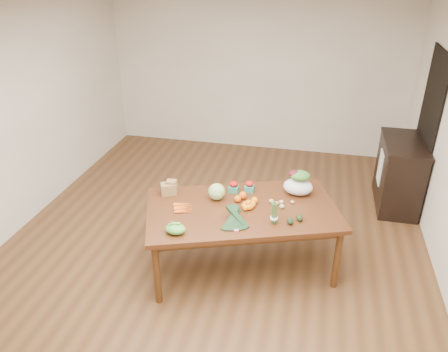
% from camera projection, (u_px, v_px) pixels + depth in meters
% --- Properties ---
extents(floor, '(6.00, 6.00, 0.00)m').
position_uv_depth(floor, '(216.00, 241.00, 5.33)').
color(floor, brown).
rests_on(floor, ground).
extents(ceiling, '(5.00, 6.00, 0.02)m').
position_uv_depth(ceiling, '(213.00, 6.00, 4.09)').
color(ceiling, white).
rests_on(ceiling, room_walls).
extents(room_walls, '(5.02, 6.02, 2.70)m').
position_uv_depth(room_walls, '(215.00, 139.00, 4.71)').
color(room_walls, white).
rests_on(room_walls, floor).
extents(dining_table, '(2.24, 1.71, 0.75)m').
position_uv_depth(dining_table, '(242.00, 237.00, 4.77)').
color(dining_table, '#482310').
rests_on(dining_table, floor).
extents(doorway_dark, '(0.02, 1.00, 2.10)m').
position_uv_depth(doorway_dark, '(426.00, 131.00, 5.75)').
color(doorway_dark, black).
rests_on(doorway_dark, floor).
extents(cabinet, '(0.52, 1.02, 0.94)m').
position_uv_depth(cabinet, '(399.00, 174.00, 5.92)').
color(cabinet, black).
rests_on(cabinet, floor).
extents(dish_towel, '(0.02, 0.28, 0.45)m').
position_uv_depth(dish_towel, '(380.00, 167.00, 5.91)').
color(dish_towel, white).
rests_on(dish_towel, cabinet).
extents(paper_bag, '(0.27, 0.25, 0.15)m').
position_uv_depth(paper_bag, '(168.00, 188.00, 4.83)').
color(paper_bag, olive).
rests_on(paper_bag, dining_table).
extents(cabbage, '(0.18, 0.18, 0.18)m').
position_uv_depth(cabbage, '(217.00, 192.00, 4.72)').
color(cabbage, '#ADDA7D').
rests_on(cabbage, dining_table).
extents(strawberry_basket_a, '(0.14, 0.14, 0.10)m').
position_uv_depth(strawberry_basket_a, '(234.00, 188.00, 4.89)').
color(strawberry_basket_a, '#B80D0C').
rests_on(strawberry_basket_a, dining_table).
extents(strawberry_basket_b, '(0.13, 0.13, 0.10)m').
position_uv_depth(strawberry_basket_b, '(249.00, 187.00, 4.90)').
color(strawberry_basket_b, red).
rests_on(strawberry_basket_b, dining_table).
extents(orange_a, '(0.08, 0.08, 0.08)m').
position_uv_depth(orange_a, '(238.00, 199.00, 4.69)').
color(orange_a, orange).
rests_on(orange_a, dining_table).
extents(orange_b, '(0.09, 0.09, 0.09)m').
position_uv_depth(orange_b, '(243.00, 195.00, 4.74)').
color(orange_b, orange).
rests_on(orange_b, dining_table).
extents(orange_c, '(0.08, 0.08, 0.08)m').
position_uv_depth(orange_c, '(254.00, 200.00, 4.66)').
color(orange_c, orange).
rests_on(orange_c, dining_table).
extents(mandarin_cluster, '(0.23, 0.23, 0.10)m').
position_uv_depth(mandarin_cluster, '(248.00, 204.00, 4.56)').
color(mandarin_cluster, orange).
rests_on(mandarin_cluster, dining_table).
extents(carrots, '(0.28, 0.28, 0.03)m').
position_uv_depth(carrots, '(184.00, 208.00, 4.57)').
color(carrots, orange).
rests_on(carrots, dining_table).
extents(snap_pea_bag, '(0.20, 0.15, 0.09)m').
position_uv_depth(snap_pea_bag, '(176.00, 229.00, 4.17)').
color(snap_pea_bag, '#5AB23C').
rests_on(snap_pea_bag, dining_table).
extents(kale_bunch, '(0.44, 0.48, 0.16)m').
position_uv_depth(kale_bunch, '(235.00, 219.00, 4.26)').
color(kale_bunch, black).
rests_on(kale_bunch, dining_table).
extents(asparagus_bundle, '(0.11, 0.14, 0.26)m').
position_uv_depth(asparagus_bundle, '(274.00, 213.00, 4.27)').
color(asparagus_bundle, '#50803B').
rests_on(asparagus_bundle, dining_table).
extents(potato_a, '(0.05, 0.04, 0.04)m').
position_uv_depth(potato_a, '(277.00, 203.00, 4.64)').
color(potato_a, '#DCCB7F').
rests_on(potato_a, dining_table).
extents(potato_b, '(0.06, 0.05, 0.05)m').
position_uv_depth(potato_b, '(282.00, 206.00, 4.58)').
color(potato_b, tan).
rests_on(potato_b, dining_table).
extents(potato_c, '(0.05, 0.05, 0.04)m').
position_uv_depth(potato_c, '(281.00, 202.00, 4.66)').
color(potato_c, tan).
rests_on(potato_c, dining_table).
extents(potato_d, '(0.05, 0.05, 0.04)m').
position_uv_depth(potato_d, '(271.00, 201.00, 4.68)').
color(potato_d, tan).
rests_on(potato_d, dining_table).
extents(potato_e, '(0.05, 0.04, 0.04)m').
position_uv_depth(potato_e, '(292.00, 202.00, 4.66)').
color(potato_e, tan).
rests_on(potato_e, dining_table).
extents(avocado_a, '(0.09, 0.11, 0.06)m').
position_uv_depth(avocado_a, '(290.00, 221.00, 4.31)').
color(avocado_a, black).
rests_on(avocado_a, dining_table).
extents(avocado_b, '(0.09, 0.11, 0.06)m').
position_uv_depth(avocado_b, '(299.00, 218.00, 4.37)').
color(avocado_b, black).
rests_on(avocado_b, dining_table).
extents(salad_bag, '(0.39, 0.34, 0.25)m').
position_uv_depth(salad_bag, '(298.00, 184.00, 4.80)').
color(salad_bag, silver).
rests_on(salad_bag, dining_table).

